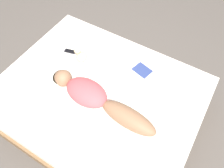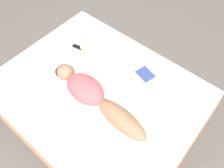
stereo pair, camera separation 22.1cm
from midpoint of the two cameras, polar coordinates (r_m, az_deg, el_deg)
ground_plane at (r=2.95m, az=-1.10°, el=-6.90°), size 12.00×12.00×0.00m
bed at (r=2.73m, az=-1.19°, el=-4.45°), size 1.87×2.34×0.51m
person at (r=2.35m, az=-2.29°, el=-3.23°), size 0.35×1.32×0.20m
open_magazine at (r=2.62m, az=9.00°, el=1.13°), size 0.58×0.42×0.01m
coffee_mug at (r=3.03m, az=-5.01°, el=12.33°), size 0.11×0.08×0.09m
cell_phone at (r=2.95m, az=-6.85°, el=9.46°), size 0.10×0.16×0.01m
plush_toy at (r=2.76m, az=-4.40°, el=8.09°), size 0.15×0.16×0.19m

